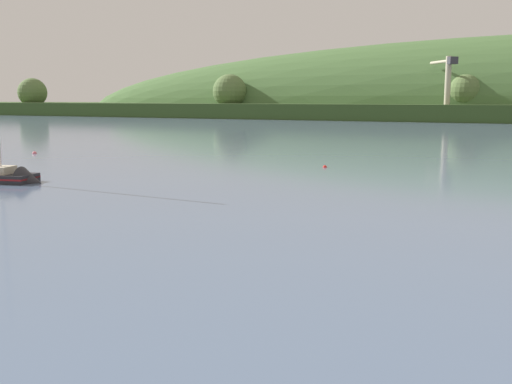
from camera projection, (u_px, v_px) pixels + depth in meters
The scene contains 4 objects.
dockside_crane at pixel (447, 89), 195.61m from camera, with size 10.57×15.13×21.21m.
sailboat_midwater_white at pixel (3, 180), 55.34m from camera, with size 9.59×4.87×15.27m.
mooring_buoy_foreground at pixel (325, 167), 67.23m from camera, with size 0.47×0.47×0.55m.
mooring_buoy_midchannel at pixel (35, 154), 83.98m from camera, with size 0.63×0.63×0.71m.
Camera 1 is at (16.43, 1.25, 7.68)m, focal length 41.99 mm.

